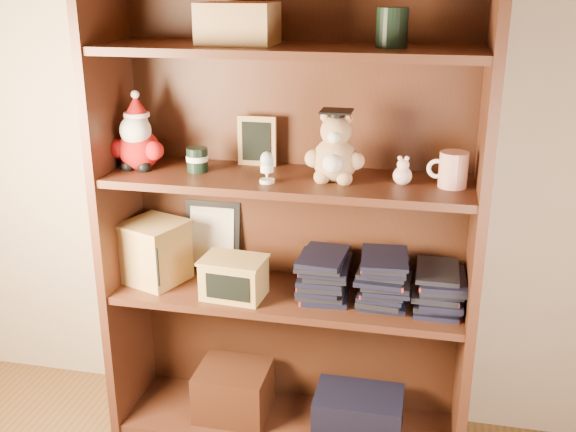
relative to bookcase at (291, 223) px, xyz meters
The scene contains 16 objects.
bookcase is the anchor object (origin of this frame).
shelf_lower 0.25m from the bookcase, 87.06° to the right, with size 1.14×0.33×0.02m.
shelf_upper 0.17m from the bookcase, 87.06° to the right, with size 1.14×0.33×0.02m.
santa_plush 0.56m from the bookcase, behind, with size 0.18×0.13×0.26m.
teachers_tin 0.37m from the bookcase, behind, with size 0.07×0.07×0.08m.
chalkboard_plaque 0.29m from the bookcase, 153.05° to the left, with size 0.13×0.07×0.16m.
egg_cup 0.26m from the bookcase, 110.13° to the right, with size 0.05×0.05×0.10m.
grad_teddy_bear 0.30m from the bookcase, 20.84° to the right, with size 0.18×0.16×0.22m.
pink_figurine 0.41m from the bookcase, ahead, with size 0.06×0.06×0.09m.
teacher_mug 0.55m from the bookcase, ahead, with size 0.12×0.09×0.11m.
certificate_frame 0.33m from the bookcase, 163.74° to the left, with size 0.20×0.05×0.25m.
treats_box 0.48m from the bookcase, behind, with size 0.25×0.25×0.21m.
pencils_box 0.26m from the bookcase, 144.52° to the right, with size 0.22×0.16×0.13m.
book_stack_left 0.20m from the bookcase, 22.73° to the right, with size 0.14×0.20×0.14m.
book_stack_mid 0.35m from the bookcase, ahead, with size 0.14×0.20×0.18m.
book_stack_right 0.52m from the bookcase, ahead, with size 0.14×0.20×0.13m.
Camera 1 is at (0.57, -0.67, 1.54)m, focal length 42.00 mm.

